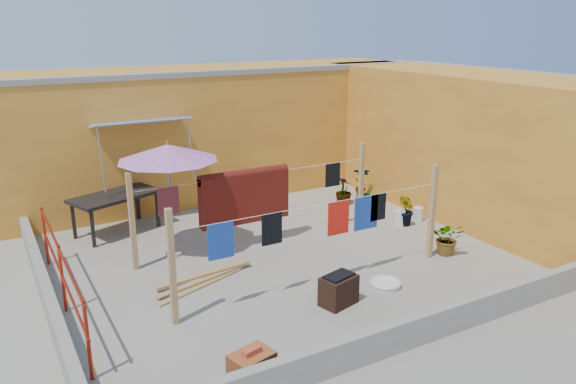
{
  "coord_description": "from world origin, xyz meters",
  "views": [
    {
      "loc": [
        -4.69,
        -8.66,
        4.3
      ],
      "look_at": [
        0.38,
        0.3,
        1.16
      ],
      "focal_mm": 35.0,
      "sensor_mm": 36.0,
      "label": 1
    }
  ],
  "objects_px": {
    "brazier": "(339,290)",
    "patio_umbrella": "(168,153)",
    "green_hose": "(366,197)",
    "plant_back_a": "(240,189)",
    "white_basin": "(385,284)",
    "water_jug_b": "(400,218)",
    "outdoor_table": "(115,198)",
    "water_jug_a": "(418,214)",
    "brick_stack": "(252,367)"
  },
  "relations": [
    {
      "from": "water_jug_a",
      "to": "plant_back_a",
      "type": "xyz_separation_m",
      "value": [
        -3.02,
        2.96,
        0.26
      ]
    },
    {
      "from": "water_jug_b",
      "to": "plant_back_a",
      "type": "xyz_separation_m",
      "value": [
        -2.48,
        2.97,
        0.25
      ]
    },
    {
      "from": "brazier",
      "to": "plant_back_a",
      "type": "relative_size",
      "value": 0.78
    },
    {
      "from": "outdoor_table",
      "to": "brazier",
      "type": "xyz_separation_m",
      "value": [
        2.28,
        -4.93,
        -0.51
      ]
    },
    {
      "from": "water_jug_a",
      "to": "plant_back_a",
      "type": "relative_size",
      "value": 0.43
    },
    {
      "from": "green_hose",
      "to": "plant_back_a",
      "type": "distance_m",
      "value": 3.21
    },
    {
      "from": "green_hose",
      "to": "outdoor_table",
      "type": "bearing_deg",
      "value": 173.58
    },
    {
      "from": "white_basin",
      "to": "plant_back_a",
      "type": "distance_m",
      "value": 5.19
    },
    {
      "from": "patio_umbrella",
      "to": "outdoor_table",
      "type": "distance_m",
      "value": 2.23
    },
    {
      "from": "brick_stack",
      "to": "outdoor_table",
      "type": "bearing_deg",
      "value": 92.1
    },
    {
      "from": "brazier",
      "to": "outdoor_table",
      "type": "bearing_deg",
      "value": 114.79
    },
    {
      "from": "brick_stack",
      "to": "water_jug_a",
      "type": "height_order",
      "value": "brick_stack"
    },
    {
      "from": "brick_stack",
      "to": "plant_back_a",
      "type": "bearing_deg",
      "value": 66.38
    },
    {
      "from": "green_hose",
      "to": "plant_back_a",
      "type": "bearing_deg",
      "value": 160.92
    },
    {
      "from": "brick_stack",
      "to": "water_jug_b",
      "type": "xyz_separation_m",
      "value": [
        5.28,
        3.43,
        -0.03
      ]
    },
    {
      "from": "brick_stack",
      "to": "water_jug_b",
      "type": "relative_size",
      "value": 1.58
    },
    {
      "from": "water_jug_b",
      "to": "green_hose",
      "type": "bearing_deg",
      "value": 74.37
    },
    {
      "from": "patio_umbrella",
      "to": "water_jug_b",
      "type": "bearing_deg",
      "value": -10.13
    },
    {
      "from": "outdoor_table",
      "to": "water_jug_a",
      "type": "height_order",
      "value": "outdoor_table"
    },
    {
      "from": "patio_umbrella",
      "to": "water_jug_b",
      "type": "xyz_separation_m",
      "value": [
        4.85,
        -0.87,
        -1.83
      ]
    },
    {
      "from": "brazier",
      "to": "patio_umbrella",
      "type": "bearing_deg",
      "value": 117.1
    },
    {
      "from": "outdoor_table",
      "to": "white_basin",
      "type": "relative_size",
      "value": 3.74
    },
    {
      "from": "outdoor_table",
      "to": "brick_stack",
      "type": "height_order",
      "value": "outdoor_table"
    },
    {
      "from": "brazier",
      "to": "green_hose",
      "type": "bearing_deg",
      "value": 48.52
    },
    {
      "from": "plant_back_a",
      "to": "brazier",
      "type": "bearing_deg",
      "value": -97.98
    },
    {
      "from": "outdoor_table",
      "to": "brazier",
      "type": "distance_m",
      "value": 5.46
    },
    {
      "from": "brazier",
      "to": "water_jug_b",
      "type": "distance_m",
      "value": 3.97
    },
    {
      "from": "plant_back_a",
      "to": "water_jug_b",
      "type": "bearing_deg",
      "value": -50.22
    },
    {
      "from": "green_hose",
      "to": "plant_back_a",
      "type": "height_order",
      "value": "plant_back_a"
    },
    {
      "from": "water_jug_a",
      "to": "green_hose",
      "type": "xyz_separation_m",
      "value": [
        -0.0,
        1.91,
        -0.12
      ]
    },
    {
      "from": "patio_umbrella",
      "to": "white_basin",
      "type": "height_order",
      "value": "patio_umbrella"
    },
    {
      "from": "plant_back_a",
      "to": "brick_stack",
      "type": "bearing_deg",
      "value": -113.62
    },
    {
      "from": "green_hose",
      "to": "brick_stack",
      "type": "bearing_deg",
      "value": -137.35
    },
    {
      "from": "outdoor_table",
      "to": "plant_back_a",
      "type": "distance_m",
      "value": 3.06
    },
    {
      "from": "outdoor_table",
      "to": "water_jug_b",
      "type": "bearing_deg",
      "value": -25.4
    },
    {
      "from": "patio_umbrella",
      "to": "outdoor_table",
      "type": "relative_size",
      "value": 1.17
    },
    {
      "from": "white_basin",
      "to": "water_jug_b",
      "type": "bearing_deg",
      "value": 45.37
    },
    {
      "from": "water_jug_a",
      "to": "plant_back_a",
      "type": "height_order",
      "value": "plant_back_a"
    },
    {
      "from": "white_basin",
      "to": "water_jug_a",
      "type": "distance_m",
      "value": 3.5
    },
    {
      "from": "outdoor_table",
      "to": "green_hose",
      "type": "bearing_deg",
      "value": -6.42
    },
    {
      "from": "green_hose",
      "to": "plant_back_a",
      "type": "relative_size",
      "value": 0.64
    },
    {
      "from": "brazier",
      "to": "water_jug_a",
      "type": "height_order",
      "value": "brazier"
    },
    {
      "from": "patio_umbrella",
      "to": "green_hose",
      "type": "xyz_separation_m",
      "value": [
        5.39,
        1.06,
        -1.96
      ]
    },
    {
      "from": "outdoor_table",
      "to": "white_basin",
      "type": "bearing_deg",
      "value": -55.33
    },
    {
      "from": "white_basin",
      "to": "water_jug_a",
      "type": "height_order",
      "value": "water_jug_a"
    },
    {
      "from": "outdoor_table",
      "to": "plant_back_a",
      "type": "bearing_deg",
      "value": 6.86
    },
    {
      "from": "white_basin",
      "to": "water_jug_b",
      "type": "relative_size",
      "value": 1.4
    },
    {
      "from": "outdoor_table",
      "to": "water_jug_a",
      "type": "bearing_deg",
      "value": -23.25
    },
    {
      "from": "water_jug_b",
      "to": "plant_back_a",
      "type": "height_order",
      "value": "plant_back_a"
    },
    {
      "from": "white_basin",
      "to": "water_jug_b",
      "type": "distance_m",
      "value": 3.09
    }
  ]
}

